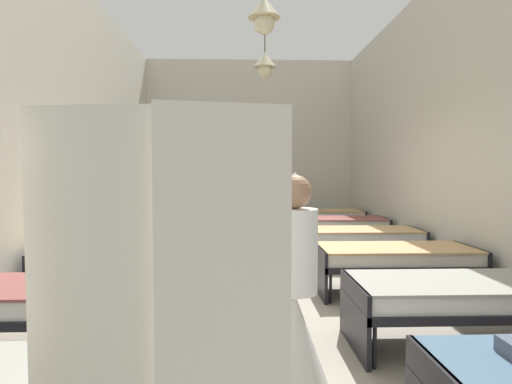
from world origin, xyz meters
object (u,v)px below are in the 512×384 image
bed_left_row_1 (67,300)px  bed_left_row_3 (150,238)px  bed_left_row_2 (122,260)px  potted_plant (262,208)px  bed_right_row_5 (322,216)px  privacy_screen (89,379)px  patient_seated_secondary (111,247)px  bed_right_row_3 (359,237)px  nurse_mid_aisle (228,214)px  nurse_near_aisle (294,318)px  bed_right_row_4 (337,225)px  bed_right_row_2 (395,258)px  bed_left_row_4 (168,225)px  bed_left_row_5 (180,216)px  bed_right_row_1 (463,296)px

bed_left_row_1 → bed_left_row_3: (0.00, 3.12, 0.00)m
bed_left_row_2 → potted_plant: bearing=66.9°
bed_left_row_1 → bed_left_row_2: 1.56m
bed_right_row_5 → privacy_screen: bearing=-105.7°
patient_seated_secondary → bed_left_row_1: bearing=-175.8°
bed_right_row_3 → nurse_mid_aisle: (-2.17, 2.66, 0.09)m
bed_right_row_3 → nurse_near_aisle: (-1.53, -3.84, 0.09)m
patient_seated_secondary → bed_left_row_3: bearing=96.5°
patient_seated_secondary → potted_plant: bearing=75.6°
patient_seated_secondary → bed_right_row_4: bearing=57.7°
bed_right_row_2 → bed_right_row_5: (0.00, 4.68, 0.00)m
nurse_mid_aisle → potted_plant: 0.79m
bed_left_row_1 → bed_right_row_2: 3.65m
bed_right_row_4 → bed_right_row_5: 1.56m
nurse_mid_aisle → potted_plant: nurse_mid_aisle is taller
bed_right_row_2 → bed_right_row_3: 1.56m
patient_seated_secondary → bed_left_row_4: bearing=94.3°
bed_left_row_4 → bed_left_row_5: 1.56m
bed_right_row_3 → patient_seated_secondary: patient_seated_secondary is taller
bed_right_row_3 → bed_right_row_4: 1.56m
bed_left_row_3 → potted_plant: (1.88, 2.84, 0.22)m
bed_right_row_4 → potted_plant: size_ratio=1.70×
bed_right_row_2 → nurse_mid_aisle: nurse_mid_aisle is taller
bed_right_row_3 → patient_seated_secondary: (-2.94, -3.09, 0.43)m
bed_left_row_4 → bed_left_row_5: bearing=90.0°
bed_right_row_3 → privacy_screen: privacy_screen is taller
nurse_mid_aisle → privacy_screen: size_ratio=0.87×
bed_right_row_5 → patient_seated_secondary: bearing=-115.4°
bed_right_row_4 → nurse_mid_aisle: size_ratio=1.28×
bed_left_row_3 → bed_right_row_5: 4.54m
bed_right_row_5 → privacy_screen: (-2.34, -8.37, 0.41)m
bed_left_row_4 → nurse_near_aisle: nurse_near_aisle is taller
bed_left_row_5 → privacy_screen: 8.43m
bed_right_row_2 → bed_left_row_5: 5.72m
bed_right_row_1 → bed_right_row_3: size_ratio=1.00×
nurse_near_aisle → privacy_screen: (-0.82, -1.41, 0.32)m
bed_left_row_3 → bed_right_row_3: same height
bed_right_row_1 → patient_seated_secondary: patient_seated_secondary is taller
bed_right_row_3 → bed_left_row_4: bearing=154.7°
bed_left_row_2 → bed_left_row_4: same height
bed_right_row_1 → bed_right_row_3: 3.12m
bed_right_row_4 → nurse_near_aisle: (-1.53, -5.40, 0.09)m
bed_right_row_3 → nurse_near_aisle: 4.13m
nurse_near_aisle → patient_seated_secondary: nurse_near_aisle is taller
bed_right_row_3 → bed_right_row_5: bearing=90.0°
bed_right_row_4 → privacy_screen: bearing=-109.0°
bed_right_row_1 → bed_left_row_2: same height
bed_left_row_3 → bed_left_row_2: bearing=-90.0°
bed_left_row_1 → bed_left_row_2: same height
bed_right_row_4 → privacy_screen: privacy_screen is taller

